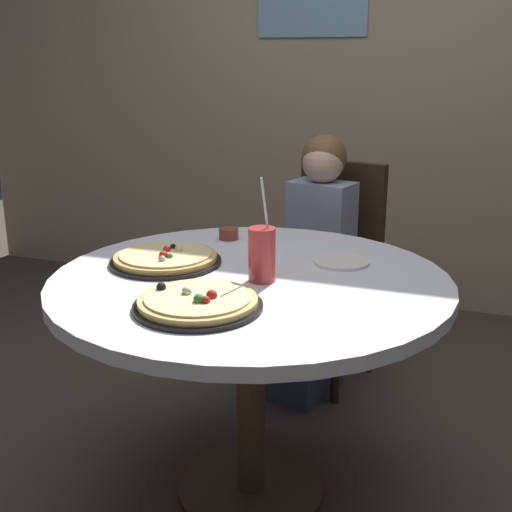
{
  "coord_description": "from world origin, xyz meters",
  "views": [
    {
      "loc": [
        0.65,
        -1.74,
        1.38
      ],
      "look_at": [
        0.0,
        0.05,
        0.8
      ],
      "focal_mm": 45.88,
      "sensor_mm": 36.0,
      "label": 1
    }
  ],
  "objects": [
    {
      "name": "sauce_bowl",
      "position": [
        -0.22,
        0.37,
        0.77
      ],
      "size": [
        0.07,
        0.07,
        0.04
      ],
      "primitive_type": "cylinder",
      "color": "brown",
      "rests_on": "dining_table"
    },
    {
      "name": "ground_plane",
      "position": [
        0.0,
        0.0,
        0.0
      ],
      "size": [
        8.0,
        8.0,
        0.0
      ],
      "primitive_type": "plane",
      "color": "#4C4238"
    },
    {
      "name": "plate_small",
      "position": [
        0.23,
        0.22,
        0.76
      ],
      "size": [
        0.18,
        0.18,
        0.01
      ],
      "primitive_type": "cylinder",
      "color": "white",
      "rests_on": "dining_table"
    },
    {
      "name": "pizza_cheese",
      "position": [
        -0.04,
        -0.29,
        0.77
      ],
      "size": [
        0.34,
        0.34,
        0.05
      ],
      "color": "black",
      "rests_on": "dining_table"
    },
    {
      "name": "pizza_veggie",
      "position": [
        -0.3,
        0.03,
        0.77
      ],
      "size": [
        0.36,
        0.36,
        0.05
      ],
      "color": "black",
      "rests_on": "dining_table"
    },
    {
      "name": "wall_with_window",
      "position": [
        -0.0,
        1.99,
        1.45
      ],
      "size": [
        5.2,
        0.13,
        2.9
      ],
      "color": "tan",
      "rests_on": "ground_plane"
    },
    {
      "name": "chair_wooden",
      "position": [
        0.02,
        0.96,
        0.53
      ],
      "size": [
        0.48,
        0.48,
        0.95
      ],
      "color": "#382619",
      "rests_on": "ground_plane"
    },
    {
      "name": "soda_cup",
      "position": [
        0.05,
        -0.02,
        0.83
      ],
      "size": [
        0.08,
        0.08,
        0.31
      ],
      "color": "#B73333",
      "rests_on": "dining_table"
    },
    {
      "name": "dining_table",
      "position": [
        0.0,
        0.0,
        0.65
      ],
      "size": [
        1.2,
        1.2,
        0.75
      ],
      "color": "silver",
      "rests_on": "ground_plane"
    },
    {
      "name": "diner_child",
      "position": [
        -0.02,
        0.78,
        0.48
      ],
      "size": [
        0.33,
        0.43,
        1.08
      ],
      "color": "#3F4766",
      "rests_on": "ground_plane"
    }
  ]
}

